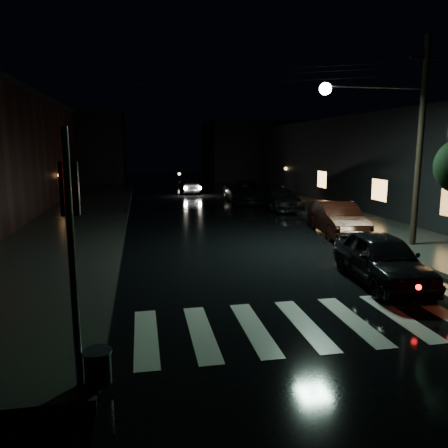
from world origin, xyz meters
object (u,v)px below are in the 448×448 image
parked_car_d (246,192)px  parked_car_b (338,219)px  oncoming_car (189,186)px  parked_car_c (279,198)px  parked_car_a (382,258)px

parked_car_d → parked_car_b: bearing=-79.4°
parked_car_b → oncoming_car: 19.83m
parked_car_d → oncoming_car: parked_car_d is taller
parked_car_c → parked_car_d: size_ratio=0.85×
parked_car_a → oncoming_car: (-2.93, 26.11, -0.11)m
parked_car_b → parked_car_d: bearing=103.2°
parked_car_a → parked_car_c: (1.80, 15.52, -0.04)m
parked_car_c → oncoming_car: size_ratio=1.25×
parked_car_a → parked_car_d: bearing=94.3°
parked_car_d → parked_car_c: bearing=-63.2°
parked_car_d → oncoming_car: bearing=118.6°
parked_car_b → parked_car_c: parked_car_b is taller
parked_car_b → parked_car_c: bearing=96.6°
parked_car_b → parked_car_c: (0.00, 8.66, -0.05)m
parked_car_c → oncoming_car: parked_car_c is taller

